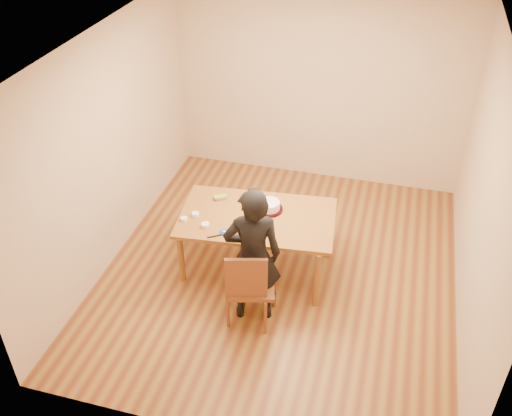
% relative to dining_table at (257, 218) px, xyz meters
% --- Properties ---
extents(room_shell, '(4.00, 4.50, 2.70)m').
position_rel_dining_table_xyz_m(room_shell, '(0.28, 0.36, 0.62)').
color(room_shell, brown).
rests_on(room_shell, ground).
extents(dining_table, '(1.81, 1.19, 0.04)m').
position_rel_dining_table_xyz_m(dining_table, '(0.00, 0.00, 0.00)').
color(dining_table, brown).
rests_on(dining_table, floor).
extents(dining_chair, '(0.57, 0.57, 0.04)m').
position_rel_dining_table_xyz_m(dining_chair, '(0.15, -0.78, -0.28)').
color(dining_chair, brown).
rests_on(dining_chair, floor).
extents(cake_plate, '(0.31, 0.31, 0.02)m').
position_rel_dining_table_xyz_m(cake_plate, '(0.10, 0.15, 0.03)').
color(cake_plate, '#CE0D3F').
rests_on(cake_plate, dining_table).
extents(cake, '(0.25, 0.25, 0.08)m').
position_rel_dining_table_xyz_m(cake, '(0.10, 0.15, 0.08)').
color(cake, white).
rests_on(cake, cake_plate).
extents(frosting_dome, '(0.24, 0.24, 0.03)m').
position_rel_dining_table_xyz_m(frosting_dome, '(0.10, 0.15, 0.14)').
color(frosting_dome, white).
rests_on(frosting_dome, cake).
extents(frosting_tub, '(0.10, 0.10, 0.08)m').
position_rel_dining_table_xyz_m(frosting_tub, '(-0.09, -0.34, 0.06)').
color(frosting_tub, white).
rests_on(frosting_tub, dining_table).
extents(frosting_lid, '(0.10, 0.10, 0.01)m').
position_rel_dining_table_xyz_m(frosting_lid, '(-0.27, -0.38, 0.03)').
color(frosting_lid, '#1B35B4').
rests_on(frosting_lid, dining_table).
extents(frosting_dollop, '(0.04, 0.04, 0.02)m').
position_rel_dining_table_xyz_m(frosting_dollop, '(-0.27, -0.38, 0.04)').
color(frosting_dollop, white).
rests_on(frosting_dollop, frosting_lid).
extents(ramekin_green, '(0.09, 0.09, 0.04)m').
position_rel_dining_table_xyz_m(ramekin_green, '(-0.49, -0.33, 0.04)').
color(ramekin_green, white).
rests_on(ramekin_green, dining_table).
extents(ramekin_yellow, '(0.08, 0.08, 0.04)m').
position_rel_dining_table_xyz_m(ramekin_yellow, '(-0.67, -0.17, 0.04)').
color(ramekin_yellow, white).
rests_on(ramekin_yellow, dining_table).
extents(ramekin_multi, '(0.07, 0.07, 0.04)m').
position_rel_dining_table_xyz_m(ramekin_multi, '(-0.76, -0.28, 0.04)').
color(ramekin_multi, white).
rests_on(ramekin_multi, dining_table).
extents(candy_box_pink, '(0.14, 0.11, 0.02)m').
position_rel_dining_table_xyz_m(candy_box_pink, '(-0.50, 0.22, 0.03)').
color(candy_box_pink, '#ED3794').
rests_on(candy_box_pink, dining_table).
extents(candy_box_green, '(0.16, 0.14, 0.02)m').
position_rel_dining_table_xyz_m(candy_box_green, '(-0.50, 0.22, 0.05)').
color(candy_box_green, green).
rests_on(candy_box_green, candy_box_pink).
extents(spatula, '(0.16, 0.11, 0.01)m').
position_rel_dining_table_xyz_m(spatula, '(-0.34, -0.47, 0.03)').
color(spatula, black).
rests_on(spatula, dining_table).
extents(person, '(0.67, 0.54, 1.60)m').
position_rel_dining_table_xyz_m(person, '(0.15, -0.73, 0.07)').
color(person, black).
rests_on(person, floor).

